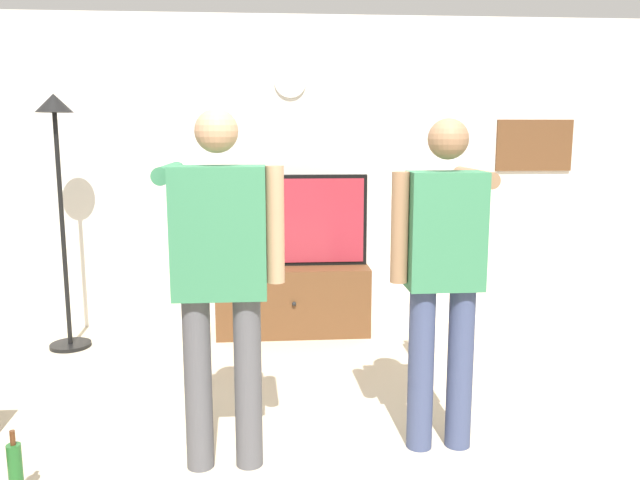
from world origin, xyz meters
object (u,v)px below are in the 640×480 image
object	(u,v)px
person_standing_nearer_couch	(443,267)
wall_clock	(290,82)
floor_lamp	(58,169)
beverage_bottle	(16,473)
television	(292,220)
framed_picture	(534,145)
person_standing_nearer_lamp	(220,268)
tv_stand	(293,299)

from	to	relation	value
person_standing_nearer_couch	wall_clock	bearing A→B (deg)	107.10
floor_lamp	beverage_bottle	world-z (taller)	floor_lamp
person_standing_nearer_couch	television	bearing A→B (deg)	108.94
television	wall_clock	size ratio (longest dim) A/B	4.72
television	framed_picture	bearing A→B (deg)	6.48
framed_picture	beverage_bottle	world-z (taller)	framed_picture
wall_clock	floor_lamp	distance (m)	2.01
beverage_bottle	television	bearing A→B (deg)	61.04
person_standing_nearer_lamp	person_standing_nearer_couch	distance (m)	1.17
wall_clock	framed_picture	size ratio (longest dim) A/B	0.39
television	floor_lamp	world-z (taller)	floor_lamp
person_standing_nearer_couch	floor_lamp	bearing A→B (deg)	144.22
tv_stand	person_standing_nearer_couch	xyz separation A→B (m)	(0.72, -2.07, 0.72)
television	wall_clock	distance (m)	1.19
framed_picture	beverage_bottle	xyz separation A→B (m)	(-3.57, -2.75, -1.45)
tv_stand	television	xyz separation A→B (m)	(-0.00, 0.05, 0.68)
television	beverage_bottle	size ratio (longest dim) A/B	3.53
tv_stand	floor_lamp	xyz separation A→B (m)	(-1.81, -0.24, 1.14)
floor_lamp	beverage_bottle	xyz separation A→B (m)	(0.43, -2.22, -1.28)
television	beverage_bottle	xyz separation A→B (m)	(-1.39, -2.50, -0.82)
wall_clock	person_standing_nearer_couch	bearing A→B (deg)	-72.90
person_standing_nearer_couch	person_standing_nearer_lamp	bearing A→B (deg)	-174.37
framed_picture	person_standing_nearer_lamp	world-z (taller)	person_standing_nearer_lamp
tv_stand	television	distance (m)	0.68
tv_stand	television	size ratio (longest dim) A/B	1.01
person_standing_nearer_lamp	television	bearing A→B (deg)	78.88
framed_picture	floor_lamp	world-z (taller)	floor_lamp
framed_picture	person_standing_nearer_lamp	size ratio (longest dim) A/B	0.38
wall_clock	television	bearing A→B (deg)	-90.00
person_standing_nearer_lamp	person_standing_nearer_couch	xyz separation A→B (m)	(1.16, 0.11, -0.04)
floor_lamp	person_standing_nearer_lamp	size ratio (longest dim) A/B	1.10
floor_lamp	person_standing_nearer_couch	world-z (taller)	floor_lamp
television	person_standing_nearer_couch	xyz separation A→B (m)	(0.72, -2.11, 0.04)
wall_clock	person_standing_nearer_couch	size ratio (longest dim) A/B	0.15
tv_stand	person_standing_nearer_couch	distance (m)	2.30
tv_stand	framed_picture	distance (m)	2.56
tv_stand	television	world-z (taller)	television
television	person_standing_nearer_couch	world-z (taller)	person_standing_nearer_couch
tv_stand	person_standing_nearer_couch	bearing A→B (deg)	-70.66
person_standing_nearer_lamp	wall_clock	bearing A→B (deg)	79.95
tv_stand	wall_clock	distance (m)	1.87
tv_stand	beverage_bottle	bearing A→B (deg)	-119.41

